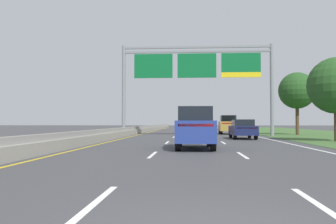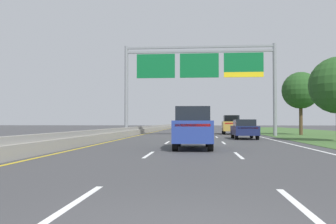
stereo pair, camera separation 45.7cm
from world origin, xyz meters
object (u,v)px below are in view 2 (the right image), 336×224
at_px(pickup_truck_silver, 198,124).
at_px(car_navy_right_lane_sedan, 244,129).
at_px(car_red_centre_lane_sedan, 196,127).
at_px(car_blue_centre_lane_suv, 193,127).
at_px(car_gold_right_lane_suv, 231,124).
at_px(roadside_tree_mid, 301,91).
at_px(overhead_sign_gantry, 199,70).

distance_m(pickup_truck_silver, car_navy_right_lane_sedan, 24.51).
height_order(car_red_centre_lane_sedan, car_blue_centre_lane_suv, car_blue_centre_lane_suv).
height_order(car_blue_centre_lane_suv, car_gold_right_lane_suv, same).
bearing_deg(car_gold_right_lane_suv, car_navy_right_lane_sedan, -178.31).
relative_size(pickup_truck_silver, car_navy_right_lane_sedan, 1.23).
bearing_deg(roadside_tree_mid, car_navy_right_lane_sedan, -126.96).
bearing_deg(car_gold_right_lane_suv, roadside_tree_mid, -106.04).
xyz_separation_m(car_red_centre_lane_sedan, roadside_tree_mid, (11.10, -3.89, 3.87)).
height_order(pickup_truck_silver, car_navy_right_lane_sedan, pickup_truck_silver).
xyz_separation_m(car_navy_right_lane_sedan, car_gold_right_lane_suv, (-0.04, 11.61, 0.28)).
distance_m(car_navy_right_lane_sedan, roadside_tree_mid, 12.35).
distance_m(overhead_sign_gantry, roadside_tree_mid, 11.29).
bearing_deg(car_blue_centre_lane_suv, car_gold_right_lane_suv, -10.32).
height_order(overhead_sign_gantry, car_navy_right_lane_sedan, overhead_sign_gantry).
height_order(car_navy_right_lane_sedan, car_blue_centre_lane_suv, car_blue_centre_lane_suv).
bearing_deg(overhead_sign_gantry, car_navy_right_lane_sedan, -59.48).
xyz_separation_m(car_gold_right_lane_suv, roadside_tree_mid, (7.09, -2.24, 3.59)).
xyz_separation_m(car_blue_centre_lane_suv, roadside_tree_mid, (11.03, 20.65, 3.59)).
distance_m(car_gold_right_lane_suv, roadside_tree_mid, 8.26).
relative_size(car_navy_right_lane_sedan, car_gold_right_lane_suv, 0.93).
bearing_deg(car_red_centre_lane_sedan, pickup_truck_silver, -2.36).
relative_size(car_navy_right_lane_sedan, roadside_tree_mid, 0.66).
height_order(overhead_sign_gantry, pickup_truck_silver, overhead_sign_gantry).
xyz_separation_m(pickup_truck_silver, roadside_tree_mid, (10.82, -14.85, 3.62)).
relative_size(car_blue_centre_lane_suv, car_gold_right_lane_suv, 0.99).
relative_size(car_red_centre_lane_sedan, car_gold_right_lane_suv, 0.93).
relative_size(car_red_centre_lane_sedan, roadside_tree_mid, 0.67).
relative_size(car_gold_right_lane_suv, roadside_tree_mid, 0.71).
bearing_deg(car_blue_centre_lane_suv, car_navy_right_lane_sedan, -19.98).
xyz_separation_m(pickup_truck_silver, car_red_centre_lane_sedan, (-0.27, -10.96, -0.26)).
height_order(overhead_sign_gantry, car_blue_centre_lane_suv, overhead_sign_gantry).
relative_size(pickup_truck_silver, car_red_centre_lane_sedan, 1.22).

